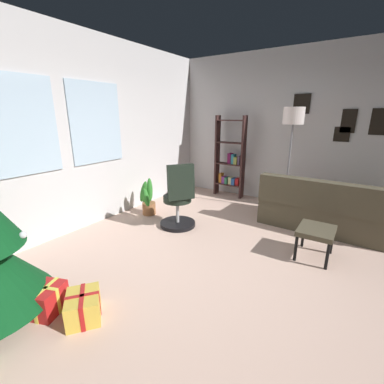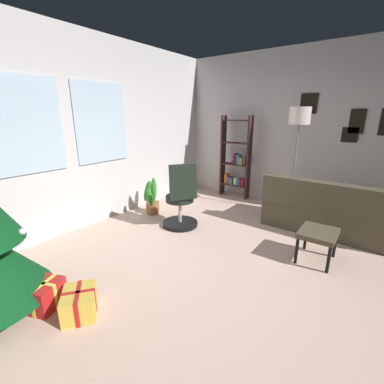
# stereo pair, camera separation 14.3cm
# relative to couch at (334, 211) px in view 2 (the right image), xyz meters

# --- Properties ---
(ground_plane) EXTENTS (5.45, 5.02, 0.10)m
(ground_plane) POSITION_rel_couch_xyz_m (-1.86, 0.68, -0.34)
(ground_plane) COLOR beige
(wall_back_with_windows) EXTENTS (5.45, 0.12, 2.88)m
(wall_back_with_windows) POSITION_rel_couch_xyz_m (-1.88, 3.24, 1.15)
(wall_back_with_windows) COLOR silver
(wall_back_with_windows) RESTS_ON ground_plane
(wall_right_with_frames) EXTENTS (0.12, 5.02, 2.88)m
(wall_right_with_frames) POSITION_rel_couch_xyz_m (0.92, 0.68, 1.15)
(wall_right_with_frames) COLOR silver
(wall_right_with_frames) RESTS_ON ground_plane
(couch) EXTENTS (1.44, 1.82, 0.82)m
(couch) POSITION_rel_couch_xyz_m (0.00, 0.00, 0.00)
(couch) COLOR #4A4332
(couch) RESTS_ON ground_plane
(footstool) EXTENTS (0.49, 0.40, 0.39)m
(footstool) POSITION_rel_couch_xyz_m (-1.11, 0.01, 0.04)
(footstool) COLOR #4A4332
(footstool) RESTS_ON ground_plane
(gift_box_red) EXTENTS (0.36, 0.32, 0.26)m
(gift_box_red) POSITION_rel_couch_xyz_m (-3.45, 1.83, -0.17)
(gift_box_red) COLOR red
(gift_box_red) RESTS_ON ground_plane
(gift_box_gold) EXTENTS (0.42, 0.43, 0.24)m
(gift_box_gold) POSITION_rel_couch_xyz_m (-3.32, 1.50, -0.18)
(gift_box_gold) COLOR gold
(gift_box_gold) RESTS_ON ground_plane
(office_chair) EXTENTS (0.59, 0.60, 1.03)m
(office_chair) POSITION_rel_couch_xyz_m (-1.31, 1.95, 0.10)
(office_chair) COLOR black
(office_chair) RESTS_ON ground_plane
(bookshelf) EXTENTS (0.18, 0.64, 1.69)m
(bookshelf) POSITION_rel_couch_xyz_m (0.65, 2.02, 0.47)
(bookshelf) COLOR #39211E
(bookshelf) RESTS_ON ground_plane
(floor_lamp) EXTENTS (0.34, 0.34, 1.83)m
(floor_lamp) POSITION_rel_couch_xyz_m (0.38, 0.76, 1.26)
(floor_lamp) COLOR slate
(floor_lamp) RESTS_ON ground_plane
(potted_plant) EXTENTS (0.44, 0.41, 0.64)m
(potted_plant) POSITION_rel_couch_xyz_m (-1.16, 2.74, -0.03)
(potted_plant) COLOR #925C38
(potted_plant) RESTS_ON ground_plane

